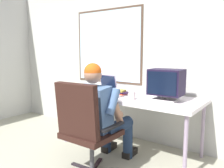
{
  "coord_description": "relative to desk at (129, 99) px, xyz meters",
  "views": [
    {
      "loc": [
        1.4,
        -0.54,
        1.32
      ],
      "look_at": [
        -0.2,
        1.67,
        0.93
      ],
      "focal_mm": 37.59,
      "sensor_mm": 36.0,
      "label": 1
    }
  ],
  "objects": [
    {
      "name": "person_seated",
      "position": [
        -0.01,
        -0.57,
        -0.07
      ],
      "size": [
        0.54,
        0.81,
        1.2
      ],
      "color": "#1C2B46",
      "rests_on": "ground"
    },
    {
      "name": "office_chair",
      "position": [
        0.0,
        -0.86,
        -0.13
      ],
      "size": [
        0.62,
        0.58,
        1.01
      ],
      "color": "black",
      "rests_on": "ground"
    },
    {
      "name": "laptop",
      "position": [
        -0.48,
        0.1,
        0.11
      ],
      "size": [
        0.36,
        0.33,
        0.23
      ],
      "color": "#97869F",
      "rests_on": "desk"
    },
    {
      "name": "wine_glass",
      "position": [
        -0.04,
        -0.21,
        0.13
      ],
      "size": [
        0.07,
        0.07,
        0.12
      ],
      "color": "silver",
      "rests_on": "desk"
    },
    {
      "name": "desk",
      "position": [
        0.0,
        0.0,
        0.0
      ],
      "size": [
        1.88,
        0.76,
        0.74
      ],
      "color": "#97849B",
      "rests_on": "ground"
    },
    {
      "name": "crt_monitor",
      "position": [
        0.52,
        -0.0,
        0.26
      ],
      "size": [
        0.39,
        0.29,
        0.37
      ],
      "color": "beige",
      "rests_on": "desk"
    },
    {
      "name": "book_stack",
      "position": [
        -0.12,
        -0.02,
        0.08
      ],
      "size": [
        0.22,
        0.14,
        0.07
      ],
      "color": "red",
      "rests_on": "desk"
    },
    {
      "name": "wall_rear",
      "position": [
        0.17,
        0.44,
        0.62
      ],
      "size": [
        5.98,
        0.08,
        2.61
      ],
      "color": "#BABAB2",
      "rests_on": "ground"
    },
    {
      "name": "coffee_mug",
      "position": [
        0.17,
        -0.2,
        0.1
      ],
      "size": [
        0.08,
        0.08,
        0.1
      ],
      "color": "silver",
      "rests_on": "desk"
    }
  ]
}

